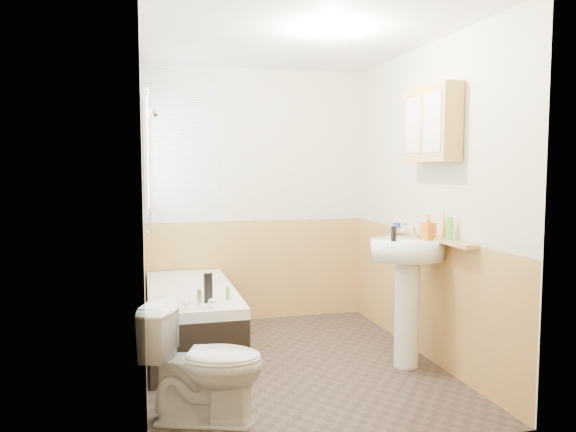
# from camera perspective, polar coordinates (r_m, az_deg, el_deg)

# --- Properties ---
(floor) EXTENTS (2.80, 2.80, 0.00)m
(floor) POSITION_cam_1_polar(r_m,az_deg,el_deg) (4.51, 0.49, -14.89)
(floor) COLOR #2E2420
(floor) RESTS_ON ground
(ceiling) EXTENTS (2.80, 2.80, 0.00)m
(ceiling) POSITION_cam_1_polar(r_m,az_deg,el_deg) (4.35, 0.52, 17.85)
(ceiling) COLOR white
(ceiling) RESTS_ON ground
(wall_back) EXTENTS (2.20, 0.02, 2.50)m
(wall_back) POSITION_cam_1_polar(r_m,az_deg,el_deg) (5.62, -3.21, 2.09)
(wall_back) COLOR beige
(wall_back) RESTS_ON ground
(wall_front) EXTENTS (2.20, 0.02, 2.50)m
(wall_front) POSITION_cam_1_polar(r_m,az_deg,el_deg) (2.91, 7.69, -0.61)
(wall_front) COLOR beige
(wall_front) RESTS_ON ground
(wall_left) EXTENTS (0.02, 2.80, 2.50)m
(wall_left) POSITION_cam_1_polar(r_m,az_deg,el_deg) (4.10, -14.64, 0.88)
(wall_left) COLOR beige
(wall_left) RESTS_ON ground
(wall_right) EXTENTS (0.02, 2.80, 2.50)m
(wall_right) POSITION_cam_1_polar(r_m,az_deg,el_deg) (4.66, 13.82, 1.37)
(wall_right) COLOR beige
(wall_right) RESTS_ON ground
(wainscot_right) EXTENTS (0.01, 2.80, 1.00)m
(wainscot_right) POSITION_cam_1_polar(r_m,az_deg,el_deg) (4.75, 13.39, -7.70)
(wainscot_right) COLOR tan
(wainscot_right) RESTS_ON wall_right
(wainscot_front) EXTENTS (2.20, 0.01, 1.00)m
(wainscot_front) POSITION_cam_1_polar(r_m,az_deg,el_deg) (3.10, 7.37, -14.53)
(wainscot_front) COLOR tan
(wainscot_front) RESTS_ON wall_front
(wainscot_back) EXTENTS (2.20, 0.01, 1.00)m
(wainscot_back) POSITION_cam_1_polar(r_m,az_deg,el_deg) (5.68, -3.13, -5.49)
(wainscot_back) COLOR tan
(wainscot_back) RESTS_ON wall_back
(tile_cladding_left) EXTENTS (0.01, 2.80, 2.50)m
(tile_cladding_left) POSITION_cam_1_polar(r_m,az_deg,el_deg) (4.10, -14.34, 0.89)
(tile_cladding_left) COLOR white
(tile_cladding_left) RESTS_ON wall_left
(tile_return_back) EXTENTS (0.75, 0.01, 1.50)m
(tile_return_back) POSITION_cam_1_polar(r_m,az_deg,el_deg) (5.50, -10.68, 7.17)
(tile_return_back) COLOR white
(tile_return_back) RESTS_ON wall_back
(window) EXTENTS (0.03, 0.79, 0.99)m
(window) POSITION_cam_1_polar(r_m,az_deg,el_deg) (5.05, -14.18, 6.17)
(window) COLOR white
(window) RESTS_ON wall_left
(bathtub) EXTENTS (0.70, 1.62, 0.67)m
(bathtub) POSITION_cam_1_polar(r_m,az_deg,el_deg) (4.83, -9.79, -10.14)
(bathtub) COLOR black
(bathtub) RESTS_ON floor
(shower_riser) EXTENTS (0.11, 0.08, 1.24)m
(shower_riser) POSITION_cam_1_polar(r_m,az_deg,el_deg) (4.77, -13.86, 6.45)
(shower_riser) COLOR silver
(shower_riser) RESTS_ON wall_left
(toilet) EXTENTS (0.82, 0.62, 0.71)m
(toilet) POSITION_cam_1_polar(r_m,az_deg,el_deg) (3.52, -8.45, -14.59)
(toilet) COLOR white
(toilet) RESTS_ON floor
(sink) EXTENTS (0.58, 0.47, 1.11)m
(sink) POSITION_cam_1_polar(r_m,az_deg,el_deg) (4.39, 12.04, -6.00)
(sink) COLOR white
(sink) RESTS_ON floor
(pine_shelf) EXTENTS (0.10, 1.30, 0.03)m
(pine_shelf) POSITION_cam_1_polar(r_m,az_deg,el_deg) (4.52, 13.83, -1.99)
(pine_shelf) COLOR tan
(pine_shelf) RESTS_ON wall_right
(medicine_cabinet) EXTENTS (0.16, 0.63, 0.57)m
(medicine_cabinet) POSITION_cam_1_polar(r_m,az_deg,el_deg) (4.40, 14.37, 9.02)
(medicine_cabinet) COLOR tan
(medicine_cabinet) RESTS_ON wall_right
(foam_can) EXTENTS (0.06, 0.06, 0.16)m
(foam_can) POSITION_cam_1_polar(r_m,az_deg,el_deg) (4.21, 16.08, -1.21)
(foam_can) COLOR #59C647
(foam_can) RESTS_ON pine_shelf
(green_bottle) EXTENTS (0.05, 0.05, 0.21)m
(green_bottle) POSITION_cam_1_polar(r_m,az_deg,el_deg) (4.28, 15.56, -0.79)
(green_bottle) COLOR orange
(green_bottle) RESTS_ON pine_shelf
(black_jar) EXTENTS (0.06, 0.06, 0.04)m
(black_jar) POSITION_cam_1_polar(r_m,az_deg,el_deg) (4.98, 11.02, -0.91)
(black_jar) COLOR #19339E
(black_jar) RESTS_ON pine_shelf
(soap_bottle) EXTENTS (0.13, 0.20, 0.09)m
(soap_bottle) POSITION_cam_1_polar(r_m,az_deg,el_deg) (4.35, 14.05, -1.80)
(soap_bottle) COLOR orange
(soap_bottle) RESTS_ON sink
(clear_bottle) EXTENTS (0.04, 0.04, 0.11)m
(clear_bottle) POSITION_cam_1_polar(r_m,az_deg,el_deg) (4.21, 10.69, -1.78)
(clear_bottle) COLOR black
(clear_bottle) RESTS_ON sink
(blue_gel) EXTENTS (0.06, 0.04, 0.22)m
(blue_gel) POSITION_cam_1_polar(r_m,az_deg,el_deg) (4.22, -8.12, -7.25)
(blue_gel) COLOR black
(blue_gel) RESTS_ON bathtub
(cream_jar) EXTENTS (0.08, 0.08, 0.05)m
(cream_jar) POSITION_cam_1_polar(r_m,az_deg,el_deg) (4.12, -12.15, -8.83)
(cream_jar) COLOR #19339E
(cream_jar) RESTS_ON bathtub
(orange_bottle) EXTENTS (0.04, 0.04, 0.10)m
(orange_bottle) POSITION_cam_1_polar(r_m,az_deg,el_deg) (4.31, -6.14, -7.80)
(orange_bottle) COLOR #59C647
(orange_bottle) RESTS_ON bathtub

